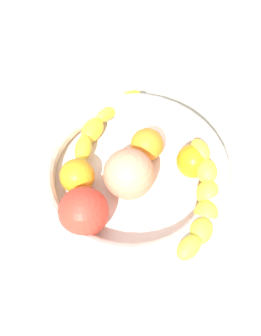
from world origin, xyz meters
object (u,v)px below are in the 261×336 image
object	(u,v)px
banana_draped_right	(97,130)
orange_front	(77,176)
fruit_bowl	(130,174)
orange_mid_left	(147,145)
peach_blush	(131,174)
tomato_red	(84,212)
orange_mid_right	(193,161)
banana_draped_left	(204,200)

from	to	relation	value
banana_draped_right	orange_front	distance (cm)	9.61
fruit_bowl	orange_mid_left	size ratio (longest dim) A/B	5.89
peach_blush	tomato_red	world-z (taller)	peach_blush
banana_draped_right	tomato_red	bearing A→B (deg)	4.18
orange_mid_right	orange_mid_left	bearing A→B (deg)	-105.32
orange_mid_right	banana_draped_left	bearing A→B (deg)	15.07
banana_draped_right	tomato_red	size ratio (longest dim) A/B	2.83
orange_mid_left	fruit_bowl	bearing A→B (deg)	-21.56
fruit_bowl	orange_front	distance (cm)	8.40
banana_draped_right	orange_mid_right	distance (cm)	16.67
peach_blush	tomato_red	bearing A→B (deg)	-39.45
fruit_bowl	banana_draped_left	size ratio (longest dim) A/B	1.52
orange_front	orange_mid_left	world-z (taller)	same
banana_draped_right	banana_draped_left	bearing A→B (deg)	58.17
banana_draped_left	orange_front	distance (cm)	19.35
orange_front	peach_blush	distance (cm)	8.29
fruit_bowl	orange_front	xyz separation A→B (cm)	(2.41, -7.88, 1.65)
orange_mid_left	tomato_red	world-z (taller)	tomato_red
orange_front	orange_mid_left	distance (cm)	12.30
peach_blush	orange_mid_left	bearing A→B (deg)	165.68
fruit_bowl	tomato_red	distance (cm)	10.52
tomato_red	orange_front	bearing A→B (deg)	-158.71
orange_mid_left	banana_draped_right	bearing A→B (deg)	-103.93
orange_mid_left	banana_draped_left	bearing A→B (deg)	46.17
fruit_bowl	peach_blush	world-z (taller)	peach_blush
fruit_bowl	banana_draped_left	world-z (taller)	banana_draped_left
orange_mid_right	orange_front	bearing A→B (deg)	-73.02
orange_front	tomato_red	distance (cm)	6.72
orange_mid_left	peach_blush	xyz separation A→B (cm)	(6.59, -1.68, 1.22)
orange_front	fruit_bowl	bearing A→B (deg)	106.97
orange_front	orange_mid_right	bearing A→B (deg)	106.98
orange_mid_right	tomato_red	distance (cm)	18.91
fruit_bowl	banana_draped_right	distance (cm)	9.76
orange_front	peach_blush	xyz separation A→B (cm)	(-0.79, 8.16, 1.20)
fruit_bowl	peach_blush	distance (cm)	3.29
banana_draped_right	orange_mid_left	xyz separation A→B (cm)	(2.13, 8.58, 0.56)
banana_draped_left	banana_draped_right	distance (cm)	21.22
fruit_bowl	orange_mid_right	bearing A→B (deg)	106.98
fruit_bowl	peach_blush	size ratio (longest dim) A/B	4.04
orange_mid_left	orange_mid_right	distance (cm)	7.82
peach_blush	tomato_red	xyz separation A→B (cm)	(6.99, -5.75, -0.25)
banana_draped_left	orange_mid_left	bearing A→B (deg)	-133.83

